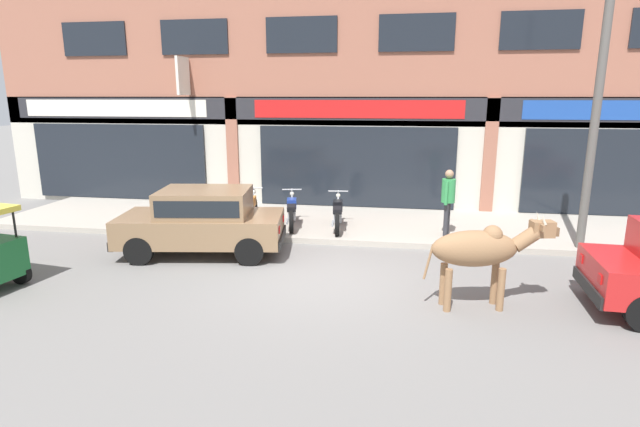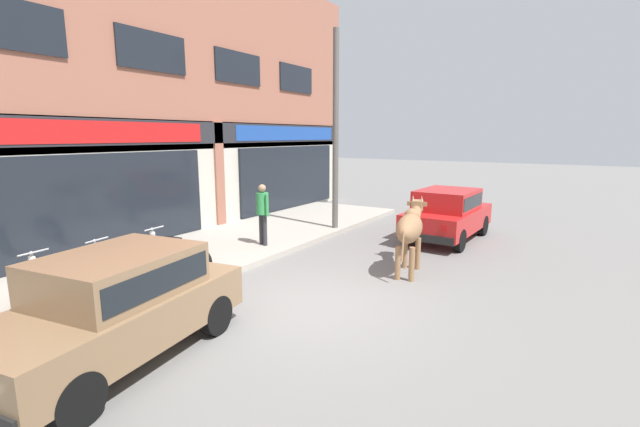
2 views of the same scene
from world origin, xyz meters
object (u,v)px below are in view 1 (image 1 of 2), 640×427
Objects in this scene: car_0 at (203,219)px; motorcycle_0 at (206,209)px; pedestrian at (448,195)px; motorcycle_3 at (338,214)px; motorcycle_2 at (292,212)px; motorcycle_1 at (250,210)px; utility_pole at (596,113)px; cow at (480,249)px.

motorcycle_0 is (-0.79, 2.10, -0.29)m from car_0.
motorcycle_3 is at bearing 176.53° from pedestrian.
car_0 is at bearing -124.65° from motorcycle_2.
motorcycle_2 is 3.92m from pedestrian.
motorcycle_0 is at bearing -179.67° from motorcycle_3.
utility_pole is at bearing -5.81° from motorcycle_1.
motorcycle_3 is 2.74m from pedestrian.
motorcycle_0 is at bearing 178.68° from pedestrian.
cow is 1.19× the size of motorcycle_2.
car_0 is at bearing -141.87° from motorcycle_3.
motorcycle_2 is 0.99× the size of motorcycle_3.
utility_pole is at bearing 51.91° from cow.
motorcycle_2 is (1.13, -0.06, 0.00)m from motorcycle_1.
motorcycle_0 is 1.01× the size of motorcycle_2.
car_0 is 2.08× the size of motorcycle_3.
car_0 is at bearing -159.98° from pedestrian.
car_0 is 2.08× the size of motorcycle_1.
pedestrian is (5.00, -0.28, 0.60)m from motorcycle_1.
motorcycle_2 is at bearing 55.35° from car_0.
pedestrian reaches higher than cow.
cow is 1.18× the size of motorcycle_3.
motorcycle_1 is 1.00× the size of motorcycle_3.
motorcycle_3 is (3.49, 0.02, 0.00)m from motorcycle_0.
motorcycle_3 is (2.33, -0.11, 0.00)m from motorcycle_1.
motorcycle_0 is 1.13× the size of pedestrian.
motorcycle_3 is 0.31× the size of utility_pole.
motorcycle_2 is 1.12× the size of pedestrian.
car_0 reaches higher than motorcycle_0.
utility_pole is at bearing -10.37° from pedestrian.
pedestrian reaches higher than car_0.
car_0 is (-5.56, 1.97, -0.19)m from cow.
motorcycle_3 is (1.20, -0.05, 0.00)m from motorcycle_2.
pedestrian reaches higher than motorcycle_2.
cow reaches higher than motorcycle_2.
utility_pole is at bearing -6.26° from motorcycle_2.
cow reaches higher than motorcycle_1.
motorcycle_1 is 1.13× the size of pedestrian.
motorcycle_2 is at bearing 177.52° from motorcycle_3.
motorcycle_1 is at bearing 177.21° from motorcycle_3.
motorcycle_3 is 1.13× the size of pedestrian.
pedestrian reaches higher than motorcycle_0.
motorcycle_3 is at bearing 172.93° from utility_pole.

